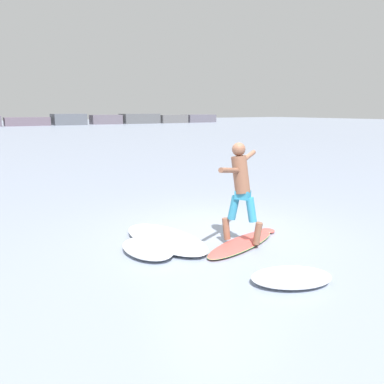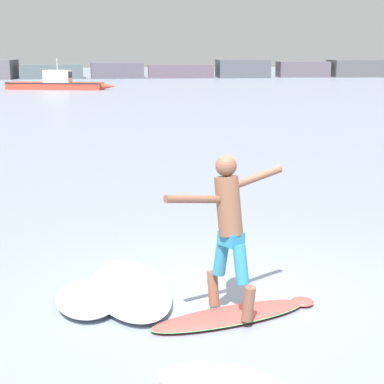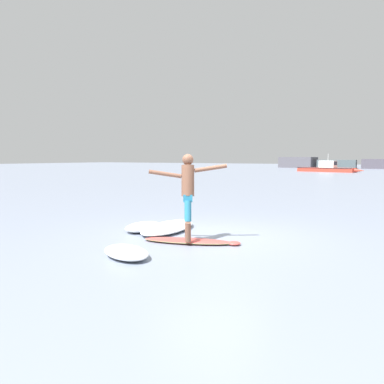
% 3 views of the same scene
% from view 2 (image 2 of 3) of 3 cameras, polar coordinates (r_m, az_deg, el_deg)
% --- Properties ---
extents(ground_plane, '(200.00, 200.00, 0.00)m').
position_cam_2_polar(ground_plane, '(8.59, 3.15, -8.86)').
color(ground_plane, gray).
extents(rock_jetty_breakwater, '(60.81, 4.88, 1.95)m').
position_cam_2_polar(rock_jetty_breakwater, '(71.47, 5.02, 10.80)').
color(rock_jetty_breakwater, '#57545D').
rests_on(rock_jetty_breakwater, ground).
extents(surfboard, '(2.21, 1.14, 0.22)m').
position_cam_2_polar(surfboard, '(7.79, 3.65, -10.87)').
color(surfboard, '#DD4942').
rests_on(surfboard, ground).
extents(surfer, '(1.52, 0.97, 1.88)m').
position_cam_2_polar(surfer, '(7.41, 3.29, -2.61)').
color(surfer, brown).
rests_on(surfer, surfboard).
extents(fishing_boat_near_jetty, '(8.66, 3.24, 2.37)m').
position_cam_2_polar(fishing_boat_near_jetty, '(51.26, -11.88, 9.42)').
color(fishing_boat_near_jetty, '#C43C2C').
rests_on(fishing_boat_near_jetty, ground).
extents(wave_foam_at_tail, '(1.42, 1.17, 0.19)m').
position_cam_2_polar(wave_foam_at_tail, '(6.25, 2.60, -16.60)').
color(wave_foam_at_tail, white).
rests_on(wave_foam_at_tail, ground).
extents(wave_foam_at_nose, '(0.88, 1.28, 0.21)m').
position_cam_2_polar(wave_foam_at_nose, '(8.17, -9.30, -9.38)').
color(wave_foam_at_nose, white).
rests_on(wave_foam_at_nose, ground).
extents(wave_foam_beside, '(1.28, 2.35, 0.18)m').
position_cam_2_polar(wave_foam_beside, '(8.47, -5.50, -8.55)').
color(wave_foam_beside, white).
rests_on(wave_foam_beside, ground).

